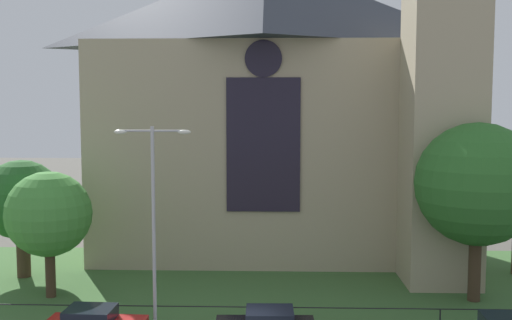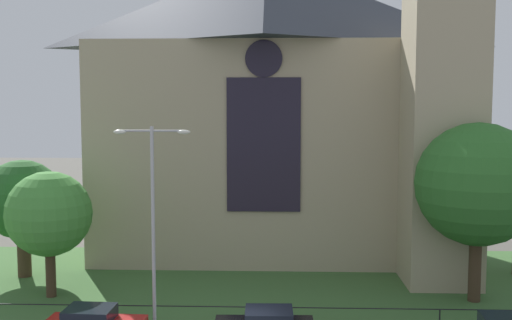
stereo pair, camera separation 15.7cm
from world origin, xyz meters
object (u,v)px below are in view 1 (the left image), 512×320
Objects in this scene: church_building at (276,102)px; streetlamp_near at (153,204)px; tree_right_near at (477,184)px; tree_left_near at (49,214)px; tree_left_far at (22,200)px.

streetlamp_near is at bearing -109.53° from church_building.
tree_right_near is at bearing -45.99° from church_building.
tree_left_far is at bearing 128.90° from tree_left_near.
church_building is 2.84× the size of streetlamp_near.
church_building reaches higher than tree_left_far.
church_building reaches higher than tree_left_near.
church_building is at bearing 41.95° from tree_left_near.
tree_left_near is (2.97, -3.69, -0.13)m from tree_left_far.
streetlamp_near reaches higher than tree_left_near.
tree_left_far is at bearing 171.81° from tree_right_near.
tree_left_near is (-11.86, -10.66, -5.87)m from church_building.
church_building reaches higher than tree_right_near.
tree_right_near reaches higher than tree_left_far.
tree_left_far is 25.35m from tree_right_near.
church_building is 16.82m from streetlamp_near.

